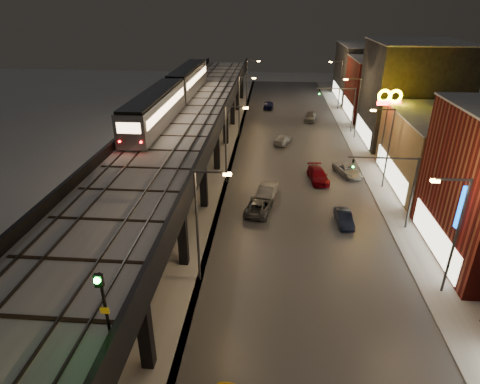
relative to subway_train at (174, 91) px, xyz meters
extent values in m
cube|color=#46474D|center=(16.00, -5.68, -8.35)|extent=(17.00, 120.00, 0.06)
cube|color=#9FA1A8|center=(26.00, -5.68, -8.31)|extent=(4.00, 120.00, 0.14)
cube|color=#9FA1A8|center=(2.50, -5.68, -8.35)|extent=(11.00, 120.00, 0.06)
cube|color=black|center=(2.50, -8.68, -2.58)|extent=(9.00, 100.00, 1.00)
cube|color=black|center=(-1.20, -35.68, -5.73)|extent=(0.70, 0.70, 5.30)
cube|color=black|center=(6.20, -35.68, -5.73)|extent=(0.70, 0.70, 5.30)
cube|color=black|center=(2.50, -35.68, -3.23)|extent=(8.00, 0.60, 0.50)
cube|color=black|center=(-1.20, -25.68, -5.73)|extent=(0.70, 0.70, 5.30)
cube|color=black|center=(6.20, -25.68, -5.73)|extent=(0.70, 0.70, 5.30)
cube|color=black|center=(2.50, -25.68, -3.23)|extent=(8.00, 0.60, 0.50)
cube|color=black|center=(-1.20, -15.68, -5.73)|extent=(0.70, 0.70, 5.30)
cube|color=black|center=(6.20, -15.68, -5.73)|extent=(0.70, 0.70, 5.30)
cube|color=black|center=(2.50, -15.68, -3.23)|extent=(8.00, 0.60, 0.50)
cube|color=black|center=(-1.20, -5.68, -5.73)|extent=(0.70, 0.70, 5.30)
cube|color=black|center=(6.20, -5.68, -5.73)|extent=(0.70, 0.70, 5.30)
cube|color=black|center=(2.50, -5.68, -3.23)|extent=(8.00, 0.60, 0.50)
cube|color=black|center=(-1.20, 4.32, -5.73)|extent=(0.70, 0.70, 5.30)
cube|color=black|center=(6.20, 4.32, -5.73)|extent=(0.70, 0.70, 5.30)
cube|color=black|center=(2.50, 4.32, -3.23)|extent=(8.00, 0.60, 0.50)
cube|color=black|center=(-1.20, 14.32, -5.73)|extent=(0.70, 0.70, 5.30)
cube|color=black|center=(6.20, 14.32, -5.73)|extent=(0.70, 0.70, 5.30)
cube|color=black|center=(2.50, 14.32, -3.23)|extent=(8.00, 0.60, 0.50)
cube|color=black|center=(-1.20, 24.32, -5.73)|extent=(0.70, 0.70, 5.30)
cube|color=black|center=(6.20, 24.32, -5.73)|extent=(0.70, 0.70, 5.30)
cube|color=black|center=(2.50, 24.32, -3.23)|extent=(8.00, 0.60, 0.50)
cube|color=black|center=(-1.20, 34.32, -5.73)|extent=(0.70, 0.70, 5.30)
cube|color=black|center=(6.20, 34.32, -5.73)|extent=(0.70, 0.70, 5.30)
cube|color=black|center=(2.50, 34.32, -3.23)|extent=(8.00, 0.60, 0.50)
cube|color=#B2B7C1|center=(2.50, -8.68, -2.00)|extent=(8.40, 100.00, 0.16)
cube|color=#332D28|center=(-0.72, -8.68, -1.84)|extent=(0.08, 98.00, 0.16)
cube|color=#332D28|center=(0.72, -8.68, -1.84)|extent=(0.08, 98.00, 0.16)
cube|color=#332D28|center=(3.78, -8.68, -1.84)|extent=(0.08, 98.00, 0.16)
cube|color=#332D28|center=(5.22, -8.68, -1.84)|extent=(0.08, 98.00, 0.16)
cube|color=black|center=(2.50, -38.68, -1.89)|extent=(7.80, 0.24, 0.06)
cube|color=black|center=(2.50, -22.68, -1.89)|extent=(7.80, 0.24, 0.06)
cube|color=black|center=(2.50, -6.68, -1.89)|extent=(7.80, 0.24, 0.06)
cube|color=black|center=(2.50, 9.32, -1.89)|extent=(7.80, 0.24, 0.06)
cube|color=black|center=(2.50, 25.32, -1.89)|extent=(7.80, 0.24, 0.06)
cube|color=black|center=(6.85, -8.68, -1.53)|extent=(0.30, 100.00, 1.10)
cube|color=black|center=(-1.85, -8.68, -1.53)|extent=(0.30, 100.00, 1.10)
cube|color=beige|center=(26.45, -22.68, -6.78)|extent=(0.10, 9.60, 2.40)
cube|color=olive|center=(32.50, -8.68, -4.38)|extent=(12.00, 15.00, 8.00)
cube|color=beige|center=(26.45, -8.68, -6.78)|extent=(0.10, 12.00, 2.40)
cube|color=#B2B7C1|center=(32.50, -8.68, -0.30)|extent=(12.20, 15.20, 0.16)
cube|color=#222326|center=(32.50, 7.32, -1.38)|extent=(12.00, 13.00, 14.00)
cube|color=beige|center=(26.45, 7.32, -6.78)|extent=(0.10, 10.40, 2.40)
cube|color=#B2B7C1|center=(32.50, 7.32, 5.70)|extent=(12.20, 13.20, 0.16)
cube|color=maroon|center=(32.50, 21.32, -3.38)|extent=(12.00, 12.00, 10.00)
cube|color=beige|center=(26.45, 21.32, -6.78)|extent=(0.10, 9.60, 2.40)
cube|color=#B2B7C1|center=(32.50, 21.32, 1.70)|extent=(12.20, 12.20, 0.16)
cube|color=#323232|center=(32.50, 35.32, -2.88)|extent=(12.00, 16.00, 11.00)
cube|color=beige|center=(26.45, 35.32, -6.78)|extent=(0.10, 12.80, 2.40)
cube|color=#B2B7C1|center=(32.50, 35.32, 2.70)|extent=(12.20, 16.20, 0.16)
cylinder|color=#38383A|center=(7.80, -27.68, -3.88)|extent=(0.18, 0.18, 9.00)
cube|color=#38383A|center=(8.90, -27.68, 0.52)|extent=(2.20, 0.12, 0.12)
cube|color=#FFB346|center=(10.00, -27.68, 0.40)|extent=(0.55, 0.28, 0.18)
cylinder|color=#38383A|center=(25.50, -27.68, -3.88)|extent=(0.18, 0.18, 9.00)
cube|color=#38383A|center=(24.40, -27.68, 0.52)|extent=(2.20, 0.12, 0.12)
cube|color=#FFB346|center=(23.30, -27.68, 0.40)|extent=(0.55, 0.28, 0.18)
cylinder|color=#38383A|center=(7.80, -9.68, -3.88)|extent=(0.18, 0.18, 9.00)
cube|color=#38383A|center=(8.90, -9.68, 0.52)|extent=(2.20, 0.12, 0.12)
cube|color=#FFB346|center=(10.00, -9.68, 0.40)|extent=(0.55, 0.28, 0.18)
cylinder|color=#38383A|center=(25.50, -9.68, -3.88)|extent=(0.18, 0.18, 9.00)
cube|color=#38383A|center=(24.40, -9.68, 0.52)|extent=(2.20, 0.12, 0.12)
cube|color=#FFB346|center=(23.30, -9.68, 0.40)|extent=(0.55, 0.28, 0.18)
cylinder|color=#38383A|center=(7.80, 8.32, -3.88)|extent=(0.18, 0.18, 9.00)
cube|color=#38383A|center=(8.90, 8.32, 0.52)|extent=(2.20, 0.12, 0.12)
cube|color=#FFB346|center=(10.00, 8.32, 0.40)|extent=(0.55, 0.28, 0.18)
cylinder|color=#38383A|center=(25.50, 8.32, -3.88)|extent=(0.18, 0.18, 9.00)
cube|color=#38383A|center=(24.40, 8.32, 0.52)|extent=(2.20, 0.12, 0.12)
cube|color=#FFB346|center=(23.30, 8.32, 0.40)|extent=(0.55, 0.28, 0.18)
cylinder|color=#38383A|center=(7.80, 26.32, -3.88)|extent=(0.18, 0.18, 9.00)
cube|color=#38383A|center=(8.90, 26.32, 0.52)|extent=(2.20, 0.12, 0.12)
cube|color=#FFB346|center=(10.00, 26.32, 0.40)|extent=(0.55, 0.28, 0.18)
cylinder|color=#38383A|center=(25.50, 26.32, -3.88)|extent=(0.18, 0.18, 9.00)
cube|color=#38383A|center=(24.40, 26.32, 0.52)|extent=(2.20, 0.12, 0.12)
cube|color=#FFB346|center=(23.30, 26.32, 0.40)|extent=(0.55, 0.28, 0.18)
cylinder|color=#38383A|center=(25.50, -18.68, -4.88)|extent=(0.20, 0.20, 7.00)
cube|color=#38383A|center=(22.50, -18.68, -1.48)|extent=(6.00, 0.12, 0.12)
imported|color=black|center=(20.00, -18.68, -1.98)|extent=(0.20, 0.16, 1.00)
sphere|color=#0CFF26|center=(20.00, -18.83, -2.23)|extent=(0.18, 0.18, 0.18)
cylinder|color=#38383A|center=(25.50, 11.32, -4.88)|extent=(0.20, 0.20, 7.00)
cube|color=#38383A|center=(22.50, 11.32, -1.48)|extent=(6.00, 0.12, 0.12)
imported|color=black|center=(20.00, 11.32, -1.98)|extent=(0.20, 0.16, 1.00)
sphere|color=#0CFF26|center=(20.00, 11.17, -2.23)|extent=(0.18, 0.18, 0.18)
cube|color=gray|center=(0.00, -9.13, -0.11)|extent=(2.90, 17.48, 3.30)
cube|color=black|center=(0.00, -9.13, 1.66)|extent=(2.60, 16.98, 0.25)
cube|color=#FFCA90|center=(-1.46, -9.13, 0.34)|extent=(0.05, 15.99, 0.90)
cube|color=#FFCA90|center=(1.46, -9.13, 0.34)|extent=(0.05, 15.99, 0.90)
cube|color=gray|center=(0.00, 9.14, -0.11)|extent=(2.90, 17.48, 3.30)
cube|color=black|center=(0.00, 9.14, 1.66)|extent=(2.60, 16.98, 0.25)
cube|color=#FFCA90|center=(-1.46, 9.14, 0.34)|extent=(0.05, 15.99, 0.90)
cube|color=#FFCA90|center=(1.46, 9.14, 0.34)|extent=(0.05, 15.99, 0.90)
cube|color=#FFCA90|center=(0.00, -17.88, 0.39)|extent=(2.20, 0.05, 1.00)
sphere|color=#FF0C0C|center=(-1.00, -17.90, -0.91)|extent=(0.20, 0.20, 0.20)
sphere|color=#FF0C0C|center=(1.00, -17.90, -0.91)|extent=(0.20, 0.20, 0.20)
cylinder|color=black|center=(6.40, -39.86, -0.21)|extent=(0.12, 0.12, 3.11)
cube|color=black|center=(6.40, -39.98, 1.09)|extent=(0.33, 0.19, 0.57)
sphere|color=#0CFF26|center=(6.40, -40.10, 1.19)|extent=(0.27, 0.27, 0.27)
cube|color=yellow|center=(6.40, -39.96, -0.42)|extent=(0.36, 0.04, 0.31)
imported|color=gray|center=(12.62, -13.32, -7.61)|extent=(2.34, 4.88, 1.54)
imported|color=#3E3F42|center=(11.84, -16.60, -7.70)|extent=(3.08, 5.25, 1.37)
imported|color=#9FA2A7|center=(14.55, 4.71, -7.74)|extent=(3.20, 4.77, 1.28)
imported|color=#0C0F36|center=(12.10, 25.72, -7.64)|extent=(2.00, 4.46, 1.49)
imported|color=black|center=(19.88, -18.41, -7.76)|extent=(1.51, 3.82, 1.24)
imported|color=#A7A9AD|center=(22.15, -6.43, -7.74)|extent=(3.57, 5.06, 1.28)
imported|color=#6A040F|center=(18.41, -8.44, -7.68)|extent=(2.57, 5.06, 1.41)
imported|color=slate|center=(19.51, 17.59, -7.62)|extent=(2.56, 4.69, 1.51)
cylinder|color=#38383A|center=(26.50, -3.58, -4.42)|extent=(0.24, 0.24, 7.92)
cube|color=#FF0C0C|center=(26.50, -3.58, -0.17)|extent=(2.77, 0.25, 0.49)
torus|color=#FFE200|center=(25.86, -3.58, 0.62)|extent=(1.63, 0.54, 1.60)
torus|color=#FFE200|center=(27.14, -3.58, 0.62)|extent=(1.63, 0.54, 1.60)
cylinder|color=#38383A|center=(27.00, -25.42, -6.13)|extent=(0.28, 0.28, 4.51)
cube|color=#005AFB|center=(27.00, -25.42, -2.52)|extent=(1.44, 0.35, 3.25)
camera|label=1|loc=(12.78, -51.85, 10.78)|focal=30.00mm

